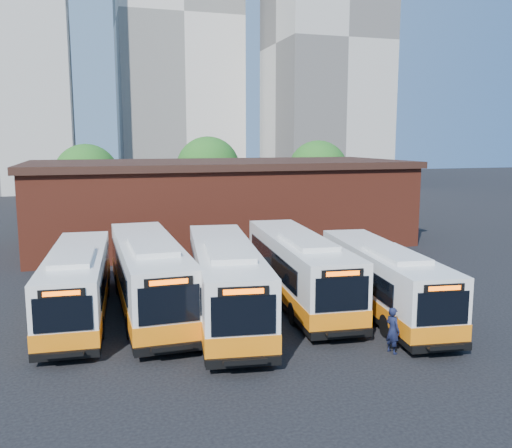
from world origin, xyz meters
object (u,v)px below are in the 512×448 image
object	(u,v)px
transit_worker	(393,330)
bus_mideast	(298,271)
bus_midwest	(225,283)
bus_east	(382,282)
bus_west	(149,278)
bus_farwest	(78,286)

from	to	relation	value
transit_worker	bus_mideast	bearing A→B (deg)	-6.30
bus_midwest	bus_east	distance (m)	7.34
bus_midwest	bus_east	xyz separation A→B (m)	(7.22, -1.34, -0.15)
bus_midwest	bus_east	bearing A→B (deg)	-2.67
bus_west	bus_east	xyz separation A→B (m)	(10.41, -3.34, -0.15)
bus_farwest	bus_mideast	xyz separation A→B (m)	(10.49, -0.59, 0.11)
bus_west	transit_worker	size ratio (longest dim) A/B	7.30
bus_west	bus_midwest	size ratio (longest dim) A/B	0.99
bus_west	bus_east	size ratio (longest dim) A/B	1.10
bus_midwest	bus_mideast	world-z (taller)	bus_midwest
bus_midwest	bus_mideast	size ratio (longest dim) A/B	1.02
bus_farwest	bus_mideast	size ratio (longest dim) A/B	0.93
bus_west	bus_mideast	world-z (taller)	bus_west
bus_farwest	transit_worker	distance (m)	13.93
bus_east	bus_west	bearing A→B (deg)	169.41
bus_west	transit_worker	bearing A→B (deg)	-44.59
bus_farwest	bus_west	size ratio (longest dim) A/B	0.91
bus_farwest	bus_midwest	bearing A→B (deg)	-13.64
bus_west	bus_east	distance (m)	10.94
bus_farwest	bus_west	world-z (taller)	bus_west
bus_west	bus_mideast	xyz separation A→B (m)	(7.29, -0.59, -0.04)
bus_midwest	bus_east	size ratio (longest dim) A/B	1.10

